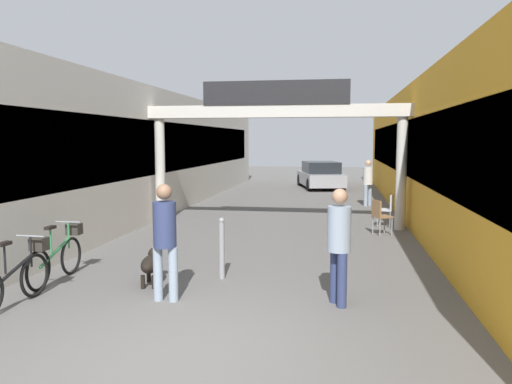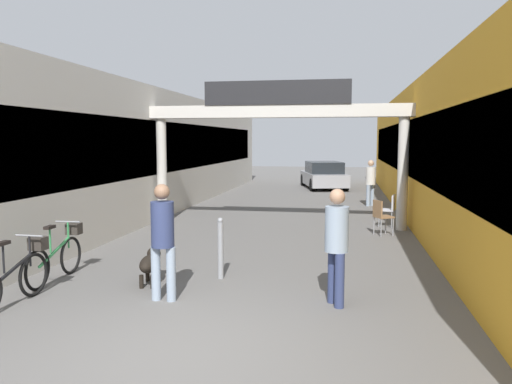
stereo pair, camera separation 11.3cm
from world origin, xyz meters
TOP-DOWN VIEW (x-y plane):
  - ground_plane at (0.00, 0.00)m, footprint 80.00×80.00m
  - storefront_left at (-5.09, 11.00)m, footprint 3.00×26.00m
  - storefront_right at (5.09, 11.00)m, footprint 3.00×26.00m
  - arcade_sign_gateway at (0.00, 8.46)m, footprint 7.40×0.47m
  - pedestrian_with_dog at (-0.80, 1.76)m, footprint 0.38×0.35m
  - pedestrian_companion at (1.74, 2.00)m, footprint 0.45×0.45m
  - pedestrian_carrying_crate at (2.77, 13.35)m, footprint 0.48×0.48m
  - dog_on_leash at (-1.32, 2.56)m, footprint 0.40×0.80m
  - bicycle_black_nearest at (-2.85, 1.22)m, footprint 0.46×1.69m
  - bicycle_green_second at (-2.96, 2.50)m, footprint 0.46×1.69m
  - bollard_post_metal at (-0.25, 3.07)m, footprint 0.10×0.10m
  - cafe_chair_wood_nearer at (2.75, 7.61)m, footprint 0.54×0.54m
  - cafe_chair_aluminium_farther at (3.07, 8.90)m, footprint 0.48×0.48m
  - parked_car_silver at (0.81, 19.80)m, footprint 2.62×4.29m

SIDE VIEW (x-z plane):
  - ground_plane at x=0.00m, z-range 0.00..0.00m
  - dog_on_leash at x=-1.32m, z-range 0.07..0.64m
  - bicycle_black_nearest at x=-2.85m, z-range -0.05..0.93m
  - bicycle_green_second at x=-2.96m, z-range -0.05..0.93m
  - cafe_chair_wood_nearer at x=2.75m, z-range 0.10..0.99m
  - cafe_chair_aluminium_farther at x=3.07m, z-range 0.10..0.99m
  - bollard_post_metal at x=-0.25m, z-range 0.01..1.08m
  - parked_car_silver at x=0.81m, z-range -0.02..1.31m
  - pedestrian_carrying_crate at x=2.77m, z-range 0.12..1.79m
  - pedestrian_companion at x=1.74m, z-range 0.12..1.83m
  - pedestrian_with_dog at x=-0.80m, z-range 0.13..1.88m
  - storefront_left at x=-5.09m, z-range 0.00..3.94m
  - storefront_right at x=5.09m, z-range 0.00..3.94m
  - arcade_sign_gateway at x=0.00m, z-range 0.82..4.80m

